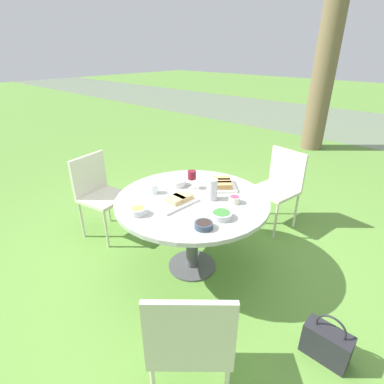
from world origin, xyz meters
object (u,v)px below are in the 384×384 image
Objects in this scene: dining_table at (192,208)px; chair_near_right at (279,183)px; chair_far_back at (98,190)px; wine_glass at (192,176)px; handbag at (327,343)px; water_pitcher at (212,189)px; chair_near_left at (190,337)px.

dining_table is 1.49× the size of chair_near_right.
wine_glass reaches higher than chair_far_back.
wine_glass is (-0.14, 0.15, 0.22)m from dining_table.
handbag is at bearing -50.47° from chair_near_right.
water_pitcher is (0.13, 0.10, 0.19)m from dining_table.
water_pitcher reaches higher than wine_glass.
handbag is (1.16, -0.19, -0.70)m from water_pitcher.
water_pitcher is 0.50× the size of handbag.
dining_table is 1.49× the size of chair_near_left.
wine_glass is at bearing 170.64° from handbag.
wine_glass reaches higher than chair_near_right.
dining_table is 1.21m from chair_near_left.
chair_near_left is at bearing -47.83° from wine_glass.
dining_table is 1.18m from chair_far_back.
chair_near_left is 1.00× the size of chair_near_right.
wine_glass is at bearing -106.91° from chair_near_right.
handbag is (1.10, -1.33, -0.40)m from chair_near_right.
water_pitcher is at bearing 14.49° from chair_far_back.
chair_near_right is 1.00× the size of chair_far_back.
chair_near_left and chair_far_back have the same top height.
dining_table is at bearing 132.05° from chair_near_left.
wine_glass reaches higher than chair_near_left.
chair_near_left is 1.00× the size of chair_far_back.
chair_near_right is 1.77m from handbag.
dining_table is 1.49× the size of chair_far_back.
chair_near_left is 1.24m from water_pitcher.
handbag is (1.43, -0.24, -0.73)m from wine_glass.
chair_near_right is at bearing 105.97° from chair_near_left.
handbag is (0.49, 0.81, -0.40)m from chair_near_left.
chair_far_back is (-1.35, -1.48, 0.00)m from chair_near_right.
water_pitcher is 1.37m from handbag.
chair_near_left is 5.24× the size of wine_glass.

